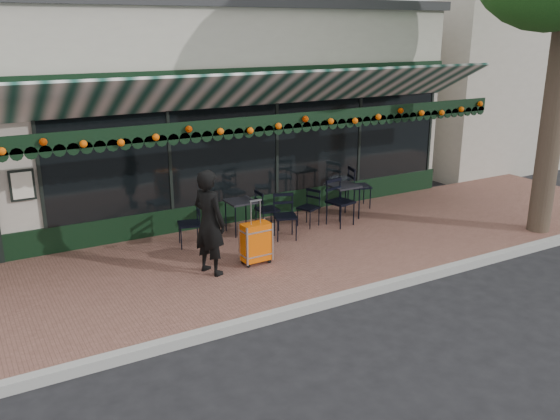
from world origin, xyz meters
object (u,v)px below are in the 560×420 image
chair_a_front (340,202)px  chair_b_front (285,217)px  chair_a_left (308,208)px  chair_a_right (359,187)px  chair_b_left (189,224)px  chair_b_right (267,210)px  suitcase (256,243)px  cafe_table_a (343,188)px  woman (209,222)px  cafe_table_b (241,204)px

chair_a_front → chair_b_front: bearing=174.5°
chair_a_left → chair_a_right: 1.85m
chair_b_left → chair_b_right: size_ratio=1.00×
suitcase → chair_b_front: size_ratio=1.30×
cafe_table_a → chair_a_left: (-0.96, -0.12, -0.27)m
woman → chair_b_front: (1.94, 0.84, -0.45)m
cafe_table_a → cafe_table_b: bearing=174.9°
suitcase → chair_a_left: (1.90, 1.28, 0.00)m
cafe_table_b → chair_a_left: (1.40, -0.33, -0.22)m
chair_a_right → cafe_table_b: bearing=110.5°
chair_b_front → chair_a_front: bearing=24.6°
woman → chair_a_right: woman is taller
suitcase → chair_a_right: size_ratio=1.20×
cafe_table_a → suitcase: bearing=-154.0°
suitcase → chair_a_left: 2.29m
chair_a_front → cafe_table_b: bearing=152.1°
chair_a_left → chair_b_right: bearing=-125.5°
chair_b_front → chair_a_right: bearing=39.9°
woman → chair_a_front: (3.37, 0.99, -0.41)m
cafe_table_a → chair_a_front: size_ratio=0.75×
woman → cafe_table_a: bearing=-90.6°
chair_a_left → cafe_table_b: bearing=-124.7°
chair_a_right → chair_b_left: chair_a_right is taller
woman → chair_b_right: bearing=-73.1°
chair_a_front → chair_a_left: bearing=145.2°
woman → chair_a_right: 4.88m
woman → cafe_table_a: 3.96m
chair_a_right → chair_b_left: size_ratio=1.13×
chair_b_left → chair_b_right: (1.72, 0.07, 0.00)m
cafe_table_a → cafe_table_b: size_ratio=1.09×
cafe_table_a → chair_a_right: (0.79, 0.47, -0.18)m
cafe_table_a → chair_a_right: size_ratio=0.77×
woman → suitcase: (0.85, -0.02, -0.51)m
woman → cafe_table_b: (1.35, 1.58, -0.29)m
suitcase → chair_b_front: suitcase is taller
woman → chair_b_left: 1.48m
chair_a_front → chair_b_front: chair_a_front is taller
woman → chair_a_front: 3.53m
woman → suitcase: bearing=-112.5°
chair_a_right → woman: bearing=128.1°
woman → suitcase: size_ratio=1.55×
chair_b_left → chair_b_front: chair_b_front is taller
suitcase → chair_a_front: suitcase is taller
suitcase → cafe_table_a: suitcase is taller
cafe_table_b → chair_b_left: (-1.18, -0.18, -0.18)m
suitcase → cafe_table_b: bearing=70.5°
cafe_table_b → chair_a_front: (2.02, -0.59, -0.12)m
chair_a_left → chair_a_right: (1.76, 0.58, 0.09)m
chair_a_right → chair_b_front: bearing=127.2°
woman → chair_a_right: (4.50, 1.84, -0.41)m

